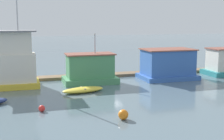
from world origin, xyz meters
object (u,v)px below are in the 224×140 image
object	(u,v)px
houseboat_yellow	(8,62)
buoy_orange	(123,115)
houseboat_blue	(168,64)
buoy_red	(42,108)
dinghy_yellow	(83,90)
houseboat_green	(90,69)

from	to	relation	value
houseboat_yellow	buoy_orange	world-z (taller)	houseboat_yellow
houseboat_blue	buoy_red	size ratio (longest dim) A/B	13.02
houseboat_blue	dinghy_yellow	size ratio (longest dim) A/B	1.49
buoy_orange	buoy_red	xyz separation A→B (m)	(-5.04, 3.40, -0.11)
houseboat_green	buoy_orange	world-z (taller)	houseboat_green
houseboat_blue	dinghy_yellow	xyz separation A→B (m)	(-10.42, -4.01, -1.36)
dinghy_yellow	buoy_orange	distance (m)	8.53
dinghy_yellow	houseboat_yellow	bearing A→B (deg)	147.74
dinghy_yellow	houseboat_blue	bearing A→B (deg)	21.06
houseboat_green	dinghy_yellow	bearing A→B (deg)	-110.98
buoy_orange	houseboat_green	bearing A→B (deg)	87.50
houseboat_yellow	houseboat_blue	bearing A→B (deg)	-0.37
houseboat_yellow	houseboat_blue	world-z (taller)	houseboat_yellow
houseboat_blue	dinghy_yellow	bearing A→B (deg)	-158.94
houseboat_yellow	houseboat_green	world-z (taller)	houseboat_yellow
buoy_orange	buoy_red	bearing A→B (deg)	145.96
dinghy_yellow	buoy_red	distance (m)	6.47
houseboat_yellow	dinghy_yellow	bearing A→B (deg)	-32.26
buoy_red	houseboat_green	bearing A→B (deg)	58.59
houseboat_green	dinghy_yellow	distance (m)	4.53
houseboat_yellow	houseboat_green	bearing A→B (deg)	-0.25
houseboat_green	buoy_orange	size ratio (longest dim) A/B	8.05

